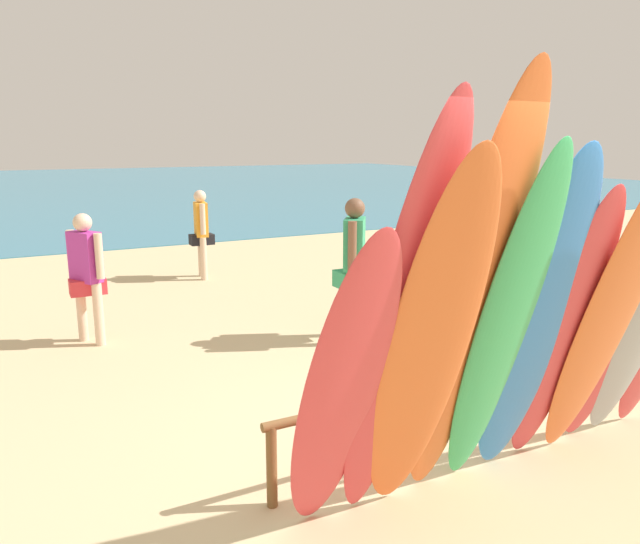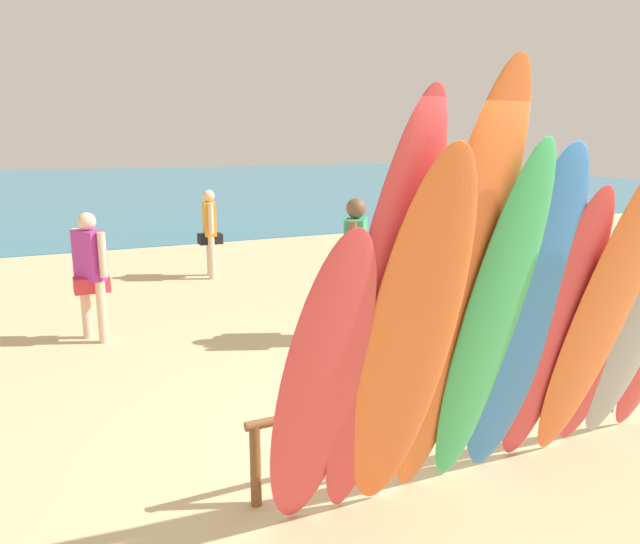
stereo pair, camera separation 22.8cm
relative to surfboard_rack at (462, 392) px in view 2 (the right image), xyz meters
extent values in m
plane|color=#D3BC8C|center=(0.00, 14.00, -0.48)|extent=(60.00, 60.00, 0.00)
cube|color=teal|center=(0.00, 30.09, -0.47)|extent=(60.00, 40.00, 0.02)
cylinder|color=brown|center=(-1.62, 0.00, -0.20)|extent=(0.07, 0.07, 0.56)
cylinder|color=brown|center=(1.62, 0.00, -0.20)|extent=(0.07, 0.07, 0.56)
cylinder|color=brown|center=(0.00, 0.00, 0.08)|extent=(3.37, 0.06, 0.06)
ellipsoid|color=#D13D42|center=(-1.45, -0.59, 0.49)|extent=(0.54, 0.82, 1.94)
ellipsoid|color=#D13D42|center=(-1.11, -0.63, 0.81)|extent=(0.55, 0.92, 2.58)
ellipsoid|color=orange|center=(-0.95, -0.67, 0.68)|extent=(0.63, 0.97, 2.32)
ellipsoid|color=orange|center=(-0.58, -0.59, 0.89)|extent=(0.61, 0.87, 2.74)
ellipsoid|color=#38B266|center=(-0.30, -0.58, 0.69)|extent=(0.48, 0.80, 2.34)
ellipsoid|color=#337AD1|center=(-0.01, -0.55, 0.68)|extent=(0.61, 0.78, 2.32)
ellipsoid|color=#D13D42|center=(0.30, -0.53, 0.56)|extent=(0.50, 0.74, 2.07)
ellipsoid|color=orange|center=(0.62, -0.64, 0.70)|extent=(0.54, 0.84, 2.35)
ellipsoid|color=#D13D42|center=(0.89, -0.50, 0.57)|extent=(0.58, 0.71, 2.09)
cylinder|color=beige|center=(-2.17, 3.80, -0.11)|extent=(0.11, 0.11, 0.73)
cylinder|color=beige|center=(-2.32, 4.06, -0.11)|extent=(0.11, 0.11, 0.73)
cube|color=#DB333D|center=(-2.25, 3.93, 0.20)|extent=(0.39, 0.24, 0.18)
cube|color=#B23399|center=(-2.25, 3.93, 0.54)|extent=(0.36, 0.43, 0.57)
sphere|color=beige|center=(-2.25, 3.93, 0.93)|extent=(0.21, 0.21, 0.21)
cylinder|color=beige|center=(-2.12, 3.72, 0.57)|extent=(0.09, 0.09, 0.51)
cylinder|color=beige|center=(-2.37, 4.14, 0.57)|extent=(0.09, 0.09, 0.51)
cylinder|color=brown|center=(0.42, 2.50, -0.07)|extent=(0.12, 0.12, 0.81)
cylinder|color=brown|center=(0.62, 2.77, -0.07)|extent=(0.12, 0.12, 0.81)
cube|color=#33A36B|center=(0.52, 2.63, 0.27)|extent=(0.44, 0.27, 0.19)
cube|color=#33A36B|center=(0.52, 2.63, 0.65)|extent=(0.42, 0.47, 0.63)
sphere|color=brown|center=(0.52, 2.63, 1.08)|extent=(0.23, 0.23, 0.23)
cylinder|color=brown|center=(0.36, 2.42, 0.68)|extent=(0.10, 0.10, 0.56)
cylinder|color=brown|center=(0.68, 2.85, 0.68)|extent=(0.10, 0.10, 0.56)
cylinder|color=beige|center=(-0.14, 6.49, -0.11)|extent=(0.11, 0.11, 0.73)
cylinder|color=beige|center=(-0.10, 6.78, -0.11)|extent=(0.11, 0.11, 0.73)
cube|color=black|center=(-0.12, 6.63, 0.19)|extent=(0.39, 0.24, 0.17)
cube|color=orange|center=(-0.12, 6.63, 0.53)|extent=(0.25, 0.40, 0.57)
sphere|color=beige|center=(-0.12, 6.63, 0.92)|extent=(0.21, 0.21, 0.21)
cylinder|color=beige|center=(-0.16, 6.40, 0.56)|extent=(0.09, 0.09, 0.51)
cylinder|color=beige|center=(-0.08, 6.87, 0.56)|extent=(0.09, 0.09, 0.51)
cylinder|color=#B7B7BC|center=(2.46, 0.78, -0.34)|extent=(0.02, 0.02, 0.28)
cylinder|color=#B7B7BC|center=(2.88, 0.70, -0.34)|extent=(0.02, 0.02, 0.28)
cylinder|color=#B7B7BC|center=(2.54, 1.15, -0.34)|extent=(0.02, 0.02, 0.28)
cylinder|color=#B7B7BC|center=(2.95, 1.07, -0.34)|extent=(0.02, 0.02, 0.28)
cube|color=blue|center=(2.71, 0.93, -0.18)|extent=(0.58, 0.54, 0.03)
cube|color=blue|center=(2.78, 1.29, 0.07)|extent=(0.55, 0.40, 0.49)
camera|label=1|loc=(-2.93, -3.22, 1.83)|focal=33.71mm
camera|label=2|loc=(-2.73, -3.32, 1.83)|focal=33.71mm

